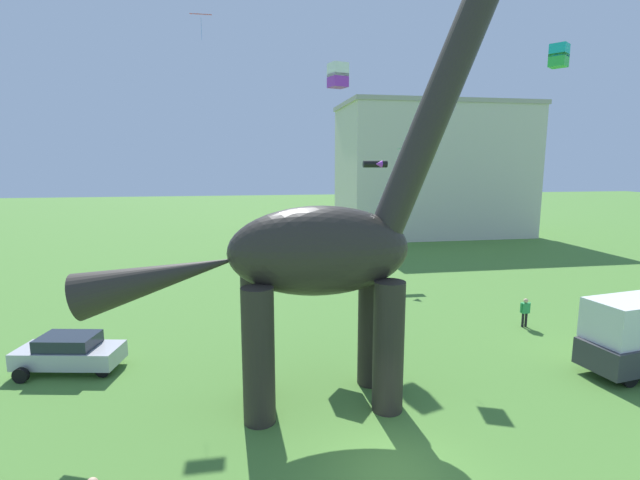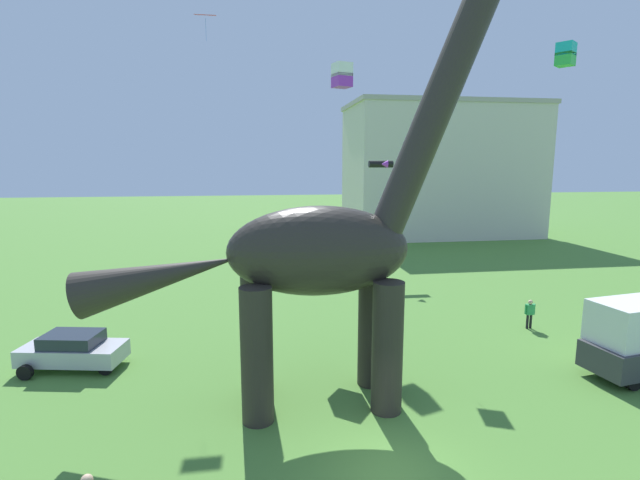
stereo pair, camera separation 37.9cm
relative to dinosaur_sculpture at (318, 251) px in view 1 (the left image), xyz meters
name	(u,v)px [view 1 (the left image)]	position (x,y,z in m)	size (l,w,h in m)	color
ground_plane	(392,472)	(1.42, -4.36, -5.67)	(240.00, 240.00, 0.00)	#4C7F33
dinosaur_sculpture	(318,251)	(0.00, 0.00, 0.00)	(14.99, 3.18, 15.67)	#2D2823
parked_sedan_left	(69,352)	(-9.96, 4.32, -4.86)	(4.46, 2.54, 1.55)	#B7B7BC
person_strolling_adult	(379,310)	(4.84, 8.10, -5.02)	(0.40, 0.18, 1.07)	black
person_far_spectator	(525,310)	(12.28, 5.83, -4.71)	(0.59, 0.26, 1.58)	black
kite_trailing	(559,56)	(15.35, 8.94, 9.07)	(1.22, 1.22, 1.25)	#19B2B7
kite_near_low	(407,147)	(5.55, 6.39, 3.84)	(1.10, 1.32, 1.43)	green
kite_drifting	(201,14)	(-4.48, 11.92, 11.11)	(1.17, 0.87, 1.46)	red
kite_mid_center	(338,75)	(3.23, 11.98, 8.16)	(1.21, 1.21, 1.37)	white
kite_high_right	(326,264)	(0.95, 3.45, -1.27)	(1.38, 1.38, 1.40)	#287AE5
kite_far_right	(376,164)	(8.08, 20.07, 3.01)	(1.96, 1.66, 0.57)	black
background_building_block	(432,170)	(20.93, 38.70, 2.28)	(22.66, 12.04, 15.88)	beige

